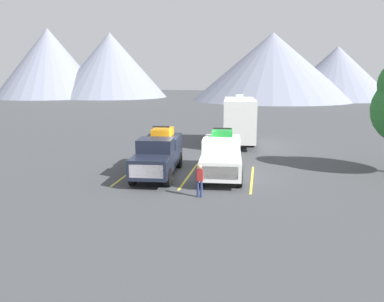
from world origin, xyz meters
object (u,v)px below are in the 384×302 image
object	(u,v)px
camper_trailer_a	(239,119)
person_a	(200,178)
pickup_truck_b	(221,155)
pickup_truck_a	(159,153)

from	to	relation	value
camper_trailer_a	person_a	distance (m)	13.57
pickup_truck_b	person_a	xyz separation A→B (m)	(-0.57, -3.98, -0.29)
pickup_truck_a	camper_trailer_a	size ratio (longest dim) A/B	0.80
pickup_truck_b	person_a	bearing A→B (deg)	-98.15
pickup_truck_a	person_a	size ratio (longest dim) A/B	3.92
pickup_truck_a	camper_trailer_a	bearing A→B (deg)	68.78
pickup_truck_a	pickup_truck_b	world-z (taller)	pickup_truck_a
pickup_truck_a	camper_trailer_a	xyz separation A→B (m)	(3.84, 9.90, 0.86)
camper_trailer_a	pickup_truck_a	bearing A→B (deg)	-111.22
pickup_truck_b	camper_trailer_a	xyz separation A→B (m)	(0.40, 9.50, 0.90)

